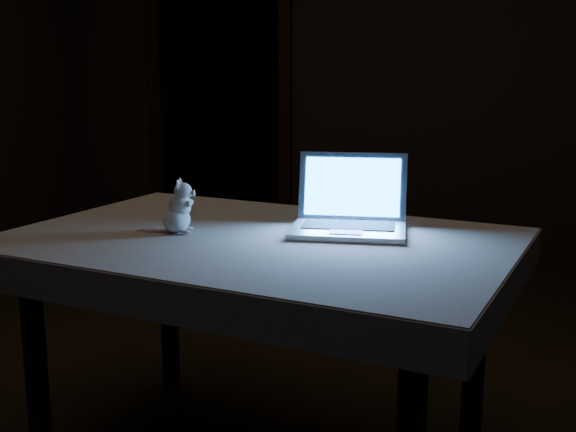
% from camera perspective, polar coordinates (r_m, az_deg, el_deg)
% --- Properties ---
extents(floor, '(5.00, 5.00, 0.00)m').
position_cam_1_polar(floor, '(2.72, -4.30, -15.16)').
color(floor, black).
rests_on(floor, ground).
extents(back_wall, '(4.50, 0.04, 2.60)m').
position_cam_1_polar(back_wall, '(4.84, 6.92, 12.45)').
color(back_wall, black).
rests_on(back_wall, ground).
extents(doorway, '(1.06, 0.36, 2.13)m').
position_cam_1_polar(doorway, '(5.16, -5.39, 9.83)').
color(doorway, black).
rests_on(doorway, back_wall).
extents(table, '(1.47, 1.07, 0.73)m').
position_cam_1_polar(table, '(2.25, -2.27, -10.88)').
color(table, black).
rests_on(table, floor).
extents(tablecloth, '(1.48, 1.00, 0.10)m').
position_cam_1_polar(tablecloth, '(2.20, -3.90, -2.64)').
color(tablecloth, beige).
rests_on(tablecloth, table).
extents(laptop, '(0.38, 0.35, 0.23)m').
position_cam_1_polar(laptop, '(2.16, 4.81, 1.62)').
color(laptop, silver).
rests_on(laptop, tablecloth).
extents(plush_mouse, '(0.12, 0.12, 0.16)m').
position_cam_1_polar(plush_mouse, '(2.20, -8.83, 0.77)').
color(plush_mouse, silver).
rests_on(plush_mouse, tablecloth).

